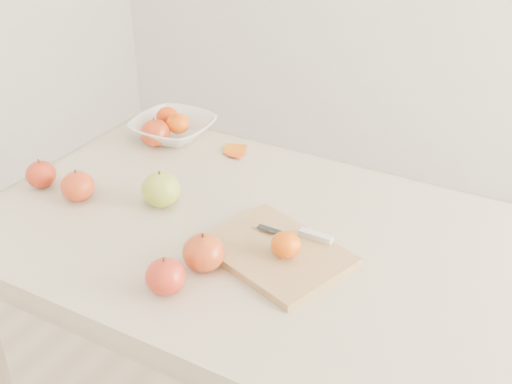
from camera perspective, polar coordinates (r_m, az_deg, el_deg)
The scene contains 15 objects.
table at distance 1.51m, azimuth -0.93°, elevation -6.39°, with size 1.20×0.80×0.75m.
cutting_board at distance 1.36m, azimuth 1.70°, elevation -5.36°, with size 0.30×0.22×0.02m, color tan.
board_tangerine at distance 1.32m, azimuth 2.67°, elevation -4.67°, with size 0.06×0.06×0.05m, color #E95D08.
fruit_bowl at distance 1.86m, azimuth -7.39°, elevation 5.62°, with size 0.23×0.23×0.06m, color white.
bowl_tangerine_near at distance 1.87m, azimuth -7.89°, elevation 6.66°, with size 0.06×0.06×0.06m, color #D74607.
bowl_tangerine_far at distance 1.83m, azimuth -6.95°, elevation 6.07°, with size 0.07×0.07×0.06m, color #D04807.
orange_peel_a at distance 1.78m, azimuth -1.88°, elevation 3.67°, with size 0.06×0.04×0.00m, color #C5610D.
orange_peel_b at distance 1.75m, azimuth -1.87°, elevation 3.25°, with size 0.04×0.04×0.00m, color #CC440E.
paring_knife at distance 1.39m, azimuth 4.77°, elevation -3.86°, with size 0.17×0.04×0.01m.
apple_green at distance 1.53m, azimuth -8.47°, elevation 0.20°, with size 0.09×0.09×0.08m, color olive.
apple_red_d at distance 1.68m, azimuth -18.57°, elevation 1.51°, with size 0.07×0.07×0.07m, color #A81816.
apple_red_a at distance 1.82m, azimuth -8.95°, elevation 5.22°, with size 0.08×0.08×0.08m, color #A01809.
apple_red_b at distance 1.60m, azimuth -15.58°, elevation 0.49°, with size 0.08×0.08×0.07m, color maroon.
apple_red_e at distance 1.26m, azimuth -8.05°, elevation -7.42°, with size 0.08×0.08×0.07m, color maroon.
apple_red_c at distance 1.31m, azimuth -4.68°, elevation -5.40°, with size 0.09×0.09×0.08m, color maroon.
Camera 1 is at (0.61, -1.04, 1.56)m, focal length 45.00 mm.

